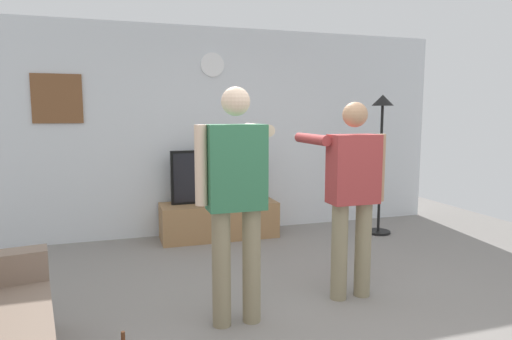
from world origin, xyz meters
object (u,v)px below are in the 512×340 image
Objects in this scene: person_standing_nearer_lamp at (236,192)px; person_standing_nearer_couch at (352,189)px; tv_stand at (219,220)px; wall_clock at (212,65)px; framed_picture at (57,99)px; floor_lamp at (381,135)px; television at (218,176)px.

person_standing_nearer_lamp is 1.06× the size of person_standing_nearer_couch.
wall_clock reaches higher than tv_stand.
tv_stand is 0.83× the size of person_standing_nearer_lamp.
person_standing_nearer_lamp is (1.47, -2.63, -0.74)m from framed_picture.
wall_clock reaches higher than floor_lamp.
wall_clock reaches higher than person_standing_nearer_lamp.
tv_stand is at bearing 167.98° from floor_lamp.
floor_lamp is at bearing -12.02° from tv_stand.
wall_clock reaches higher than person_standing_nearer_couch.
person_standing_nearer_lamp is (-0.40, -2.38, 0.23)m from television.
wall_clock is (0.00, 0.24, 1.42)m from television.
person_standing_nearer_couch reaches higher than television.
wall_clock is 0.53× the size of framed_picture.
tv_stand is 4.83× the size of wall_clock.
person_standing_nearer_couch is (0.67, -2.16, 0.73)m from tv_stand.
floor_lamp is at bearing 37.33° from person_standing_nearer_lamp.
person_standing_nearer_couch is at bearing -72.72° from tv_stand.
tv_stand is 2.01m from wall_clock.
framed_picture is 0.32× the size of person_standing_nearer_lamp.
television is 2.31m from person_standing_nearer_couch.
person_standing_nearer_couch reaches higher than tv_stand.
television is 2.06× the size of framed_picture.
framed_picture is (-1.87, 0.30, 1.54)m from tv_stand.
person_standing_nearer_couch is (2.54, -2.45, -0.81)m from framed_picture.
framed_picture is 4.04m from floor_lamp.
framed_picture reaches higher than television.
floor_lamp is (2.08, -0.49, 0.52)m from television.
person_standing_nearer_couch is at bearing 9.09° from person_standing_nearer_lamp.
framed_picture is 0.34× the size of person_standing_nearer_couch.
framed_picture is at bearing 119.22° from person_standing_nearer_lamp.
wall_clock is 0.18× the size of person_standing_nearer_couch.
wall_clock is at bearing -0.15° from framed_picture.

